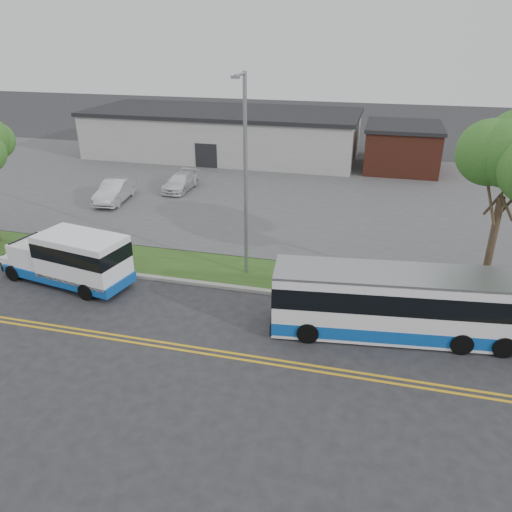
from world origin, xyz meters
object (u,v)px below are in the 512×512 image
(streetlight_near, at_px, (245,172))
(pedestrian, at_px, (72,240))
(tree_east, at_px, (508,165))
(shuttle_bus, at_px, (72,257))
(parked_car_b, at_px, (181,182))
(transit_bus, at_px, (398,304))
(parked_car_a, at_px, (115,191))

(streetlight_near, distance_m, pedestrian, 10.52)
(tree_east, relative_size, shuttle_bus, 1.20)
(pedestrian, bearing_deg, parked_car_b, -110.81)
(streetlight_near, xyz_separation_m, pedestrian, (-9.60, -0.19, -4.30))
(parked_car_b, bearing_deg, transit_bus, -44.68)
(tree_east, relative_size, pedestrian, 4.99)
(transit_bus, distance_m, parked_car_a, 22.84)
(pedestrian, height_order, parked_car_a, pedestrian)
(shuttle_bus, bearing_deg, streetlight_near, 31.50)
(streetlight_near, bearing_deg, parked_car_a, 144.11)
(parked_car_b, bearing_deg, streetlight_near, -54.53)
(transit_bus, relative_size, pedestrian, 6.01)
(parked_car_a, bearing_deg, parked_car_b, 41.49)
(transit_bus, xyz_separation_m, parked_car_b, (-15.83, 16.09, -0.67))
(shuttle_bus, distance_m, parked_car_a, 12.46)
(tree_east, height_order, pedestrian, tree_east)
(parked_car_b, bearing_deg, parked_car_a, -131.16)
(shuttle_bus, xyz_separation_m, transit_bus, (14.91, -0.65, 0.01))
(shuttle_bus, distance_m, pedestrian, 3.42)
(tree_east, relative_size, parked_car_a, 1.84)
(tree_east, height_order, streetlight_near, streetlight_near)
(tree_east, bearing_deg, parked_car_a, 159.91)
(shuttle_bus, distance_m, parked_car_b, 15.48)
(pedestrian, bearing_deg, parked_car_a, -91.21)
(transit_bus, height_order, pedestrian, transit_bus)
(shuttle_bus, xyz_separation_m, parked_car_b, (-0.92, 15.44, -0.66))
(transit_bus, distance_m, parked_car_b, 22.59)
(tree_east, distance_m, pedestrian, 21.27)
(tree_east, height_order, parked_car_a, tree_east)
(transit_bus, bearing_deg, tree_east, 39.00)
(transit_bus, height_order, parked_car_b, transit_bus)
(parked_car_a, xyz_separation_m, parked_car_b, (3.39, 3.77, -0.13))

